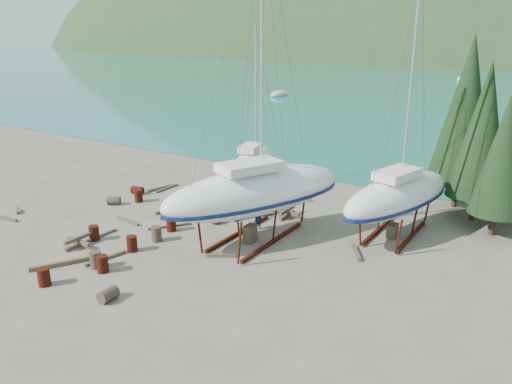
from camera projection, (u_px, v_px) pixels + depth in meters
The scene contains 47 objects.
ground at pixel (201, 240), 28.91m from camera, with size 600.00×600.00×0.00m, color #5D5349.
far_house_left at pixel (374, 52), 210.73m from camera, with size 6.60×5.60×5.60m.
far_house_center at pixel (474, 54), 190.04m from camera, with size 6.60×5.60×5.60m.
cypress_near_right at pixel (483, 130), 30.24m from camera, with size 3.60×3.60×10.00m.
cypress_mid_right at pixel (503, 154), 28.14m from camera, with size 3.06×3.06×8.50m.
cypress_back_left at pixel (466, 110), 32.35m from camera, with size 4.14×4.14×11.50m.
moored_boat_left at pixel (279, 94), 92.22m from camera, with size 2.00×5.00×6.05m.
moored_boat_far at pixel (462, 79), 120.75m from camera, with size 2.00×5.00×6.05m.
large_sailboat_near at pixel (255, 191), 28.15m from camera, with size 7.77×11.95×18.24m.
large_sailboat_far at pixel (398, 195), 28.88m from camera, with size 5.11×10.09×15.34m.
small_sailboat_shore at pixel (253, 162), 38.22m from camera, with size 4.06×7.79×11.91m.
worker at pixel (258, 215), 30.23m from camera, with size 0.65×0.43×1.79m, color navy.
drum_0 at pixel (94, 233), 28.73m from camera, with size 0.58×0.58×0.88m, color #4F190D.
drum_1 at pixel (108, 295), 22.33m from camera, with size 0.58×0.58×0.88m, color #2D2823.
drum_2 at pixel (137, 190), 36.96m from camera, with size 0.58×0.58×0.88m, color #4F190D.
drum_3 at pixel (44, 277), 23.62m from camera, with size 0.58×0.58×0.88m, color #4F190D.
drum_4 at pixel (315, 187), 37.77m from camera, with size 0.58×0.58×0.88m, color #4F190D.
drum_5 at pixel (157, 234), 28.61m from camera, with size 0.58×0.58×0.88m, color #2D2823.
drum_6 at pixel (218, 218), 31.44m from camera, with size 0.58×0.58×0.88m, color #4F190D.
drum_7 at pixel (102, 264), 24.93m from camera, with size 0.58×0.58×0.88m, color #4F190D.
drum_8 at pixel (139, 196), 35.22m from camera, with size 0.58×0.58×0.88m, color #4F190D.
drum_9 at pixel (231, 184), 38.41m from camera, with size 0.58×0.58×0.88m, color #2D2823.
drum_10 at pixel (132, 244), 27.31m from camera, with size 0.58×0.58×0.88m, color #4F190D.
drum_11 at pixel (266, 210), 32.79m from camera, with size 0.58×0.58×0.88m, color #2D2823.
drum_14 at pixel (171, 224), 30.07m from camera, with size 0.58×0.58×0.88m, color #4F190D.
drum_15 at pixel (114, 201), 34.69m from camera, with size 0.58×0.58×0.88m, color #2D2823.
drum_16 at pixel (96, 260), 25.39m from camera, with size 0.58×0.58×0.88m, color #2D2823.
timber_0 at pixel (240, 178), 40.81m from camera, with size 0.14×2.36×0.14m, color brown.
timber_1 at pixel (356, 253), 27.00m from camera, with size 0.19×1.87×0.19m, color brown.
timber_2 at pixel (161, 188), 38.17m from camera, with size 0.19×2.41×0.19m, color brown.
timber_3 at pixel (99, 236), 29.20m from camera, with size 0.15×2.60×0.15m, color brown.
timber_4 at pixel (166, 210), 33.46m from camera, with size 0.17×1.80×0.17m, color brown.
timber_5 at pixel (106, 258), 26.37m from camera, with size 0.16×2.40×0.16m, color brown.
timber_6 at pixel (300, 200), 35.41m from camera, with size 0.19×1.60×0.19m, color brown.
timber_7 at pixel (221, 256), 26.67m from camera, with size 0.17×1.57×0.17m, color brown.
timber_8 at pixel (228, 209), 33.59m from camera, with size 0.19×1.95×0.19m, color brown.
timber_9 at pixel (247, 172), 42.42m from camera, with size 0.15×2.13×0.15m, color brown.
timber_10 at pixel (252, 203), 34.77m from camera, with size 0.16×2.44×0.16m, color brown.
timber_11 at pixel (170, 226), 30.71m from camera, with size 0.15×2.69×0.15m, color brown.
timber_12 at pixel (128, 221), 31.56m from camera, with size 0.17×2.11×0.17m, color brown.
timber_13 at pixel (18, 211), 33.26m from camera, with size 0.22×1.04×0.22m, color brown.
timber_14 at pixel (1, 217), 32.19m from camera, with size 0.18×2.95×0.18m, color brown.
timber_15 at pixel (198, 187), 38.46m from camera, with size 0.15×3.13×0.15m, color brown.
timber_16 at pixel (63, 263), 25.72m from camera, with size 0.23×3.25×0.23m, color brown.
timber_17 at pixel (167, 188), 38.10m from camera, with size 0.16×2.37×0.16m, color brown.
timber_pile_fore at pixel (78, 242), 27.92m from camera, with size 1.80×1.80×0.60m.
timber_pile_aft at pixel (287, 213), 32.36m from camera, with size 1.80×1.80×0.60m.
Camera 1 is at (17.18, -20.62, 11.55)m, focal length 35.00 mm.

